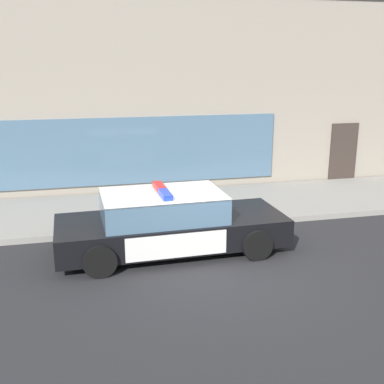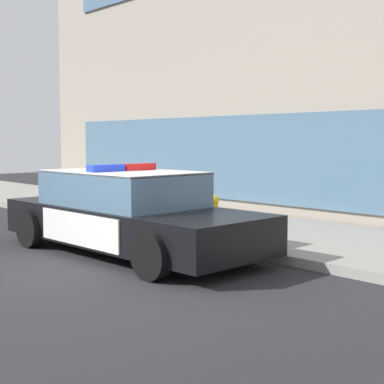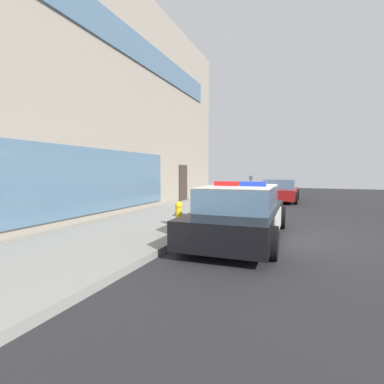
{
  "view_description": "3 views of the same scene",
  "coord_description": "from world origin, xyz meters",
  "px_view_note": "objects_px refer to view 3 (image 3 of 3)",
  "views": [
    {
      "loc": [
        -2.59,
        -8.66,
        4.16
      ],
      "look_at": [
        0.06,
        2.64,
        0.93
      ],
      "focal_mm": 44.17,
      "sensor_mm": 36.0,
      "label": 1
    },
    {
      "loc": [
        6.94,
        -4.45,
        1.9
      ],
      "look_at": [
        -1.11,
        2.86,
        0.91
      ],
      "focal_mm": 53.59,
      "sensor_mm": 36.0,
      "label": 2
    },
    {
      "loc": [
        -8.11,
        -0.44,
        1.75
      ],
      "look_at": [
        -0.44,
        2.67,
        1.15
      ],
      "focal_mm": 26.6,
      "sensor_mm": 36.0,
      "label": 3
    }
  ],
  "objects_px": {
    "fire_hydrant": "(179,214)",
    "parking_meter": "(251,183)",
    "police_cruiser": "(240,212)",
    "car_down_street": "(280,190)"
  },
  "relations": [
    {
      "from": "fire_hydrant",
      "to": "parking_meter",
      "type": "height_order",
      "value": "parking_meter"
    },
    {
      "from": "fire_hydrant",
      "to": "parking_meter",
      "type": "distance_m",
      "value": 9.17
    },
    {
      "from": "car_down_street",
      "to": "parking_meter",
      "type": "distance_m",
      "value": 1.84
    },
    {
      "from": "police_cruiser",
      "to": "parking_meter",
      "type": "relative_size",
      "value": 3.82
    },
    {
      "from": "police_cruiser",
      "to": "parking_meter",
      "type": "distance_m",
      "value": 9.42
    },
    {
      "from": "police_cruiser",
      "to": "car_down_street",
      "type": "bearing_deg",
      "value": -2.29
    },
    {
      "from": "fire_hydrant",
      "to": "car_down_street",
      "type": "relative_size",
      "value": 0.16
    },
    {
      "from": "car_down_street",
      "to": "parking_meter",
      "type": "height_order",
      "value": "parking_meter"
    },
    {
      "from": "car_down_street",
      "to": "fire_hydrant",
      "type": "bearing_deg",
      "value": 168.84
    },
    {
      "from": "fire_hydrant",
      "to": "parking_meter",
      "type": "bearing_deg",
      "value": -2.45
    }
  ]
}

